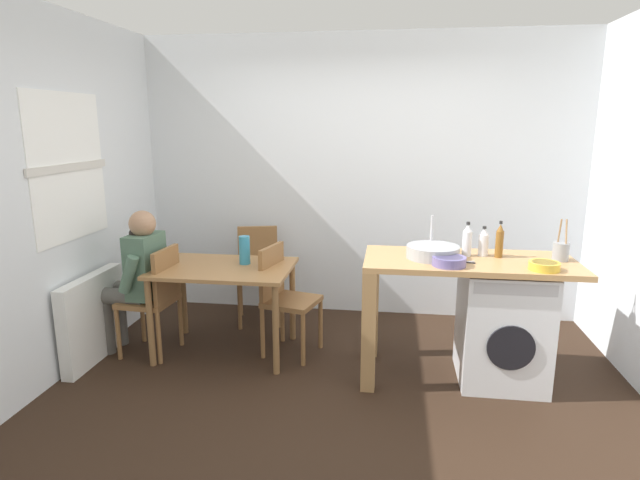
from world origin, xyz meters
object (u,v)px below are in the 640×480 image
object	(u,v)px
chair_opposite	(284,294)
utensil_crock	(561,251)
bottle_tall_green	(467,241)
bottle_squat_brown	(483,243)
seated_person	(137,274)
mixing_bowl	(449,261)
colander	(544,265)
bottle_clear_small	(500,241)
vase	(245,250)
chair_spare_by_wall	(258,268)
washing_machine	(502,325)
chair_person_seat	(156,295)
dining_table	(224,278)

from	to	relation	value
chair_opposite	utensil_crock	bearing A→B (deg)	98.73
bottle_tall_green	bottle_squat_brown	size ratio (longest dim) A/B	1.15
utensil_crock	seated_person	bearing A→B (deg)	179.26
bottle_tall_green	utensil_crock	world-z (taller)	utensil_crock
mixing_bowl	colander	world-z (taller)	mixing_bowl
bottle_clear_small	mixing_bowl	xyz separation A→B (m)	(-0.38, -0.29, -0.09)
seated_person	vase	size ratio (longest dim) A/B	5.15
bottle_clear_small	chair_spare_by_wall	bearing A→B (deg)	156.85
bottle_squat_brown	utensil_crock	bearing A→B (deg)	-6.75
chair_opposite	mixing_bowl	distance (m)	1.41
bottle_clear_small	utensil_crock	size ratio (longest dim) A/B	0.90
bottle_squat_brown	bottle_clear_small	xyz separation A→B (m)	(0.11, -0.03, 0.02)
utensil_crock	colander	world-z (taller)	utensil_crock
washing_machine	bottle_squat_brown	size ratio (longest dim) A/B	3.88
chair_spare_by_wall	bottle_squat_brown	world-z (taller)	bottle_squat_brown
bottle_clear_small	utensil_crock	world-z (taller)	utensil_crock
mixing_bowl	chair_person_seat	bearing A→B (deg)	173.04
bottle_tall_green	chair_spare_by_wall	bearing A→B (deg)	154.48
chair_opposite	vase	size ratio (longest dim) A/B	3.86
bottle_squat_brown	bottle_clear_small	distance (m)	0.11
bottle_clear_small	bottle_squat_brown	bearing A→B (deg)	166.38
seated_person	utensil_crock	xyz separation A→B (m)	(3.24, -0.04, 0.32)
mixing_bowl	utensil_crock	xyz separation A→B (m)	(0.80, 0.25, 0.03)
chair_opposite	utensil_crock	size ratio (longest dim) A/B	3.00
seated_person	bottle_squat_brown	bearing A→B (deg)	-84.93
bottle_tall_green	mixing_bowl	xyz separation A→B (m)	(-0.15, -0.29, -0.08)
bottle_squat_brown	vase	bearing A→B (deg)	174.69
mixing_bowl	dining_table	bearing A→B (deg)	167.51
dining_table	mixing_bowl	size ratio (longest dim) A/B	4.78
chair_opposite	chair_spare_by_wall	distance (m)	0.81
chair_spare_by_wall	chair_opposite	bearing A→B (deg)	104.52
chair_spare_by_wall	washing_machine	bearing A→B (deg)	140.37
bottle_squat_brown	utensil_crock	size ratio (longest dim) A/B	0.74
chair_person_seat	chair_spare_by_wall	size ratio (longest dim) A/B	1.00
bottle_clear_small	utensil_crock	xyz separation A→B (m)	(0.42, -0.04, -0.05)
washing_machine	vase	xyz separation A→B (m)	(-2.02, 0.29, 0.43)
bottle_squat_brown	mixing_bowl	world-z (taller)	bottle_squat_brown
mixing_bowl	vase	size ratio (longest dim) A/B	0.99
chair_opposite	mixing_bowl	world-z (taller)	mixing_bowl
dining_table	seated_person	bearing A→B (deg)	-172.50
bottle_squat_brown	bottle_clear_small	bearing A→B (deg)	-13.62
chair_spare_by_wall	seated_person	world-z (taller)	seated_person
chair_opposite	seated_person	distance (m)	1.21
dining_table	seated_person	distance (m)	0.71
chair_person_seat	bottle_squat_brown	xyz separation A→B (m)	(2.56, 0.03, 0.51)
colander	chair_opposite	bearing A→B (deg)	165.83
dining_table	bottle_clear_small	distance (m)	2.16
chair_opposite	vase	xyz separation A→B (m)	(-0.33, 0.03, 0.35)
chair_spare_by_wall	vase	distance (m)	0.76
bottle_tall_green	dining_table	bearing A→B (deg)	177.21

